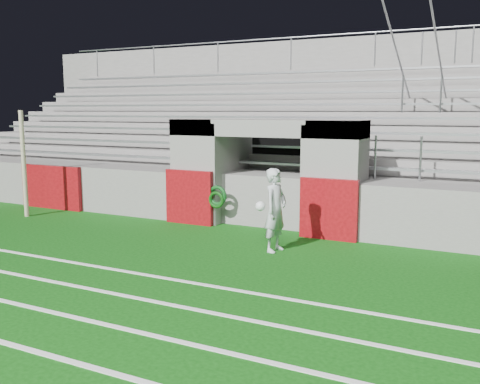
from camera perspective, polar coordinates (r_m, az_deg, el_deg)
The scene contains 5 objects.
ground at distance 10.15m, azimuth -5.67°, elevation -7.45°, with size 90.00×90.00×0.00m, color #0B450B.
field_post at distance 15.27m, azimuth -22.06°, elevation 2.78°, with size 0.12×0.12×2.82m, color #B8AC88.
stadium_structure at distance 17.06m, azimuth 8.86°, elevation 4.15°, with size 26.00×8.48×5.42m.
goalkeeper_with_ball at distance 10.72m, azimuth 3.78°, elevation -1.93°, with size 0.59×0.66×1.68m.
hose_coil at distance 12.95m, azimuth -2.48°, elevation -0.56°, with size 0.50×0.14×0.56m.
Camera 1 is at (5.29, -8.19, 2.82)m, focal length 40.00 mm.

